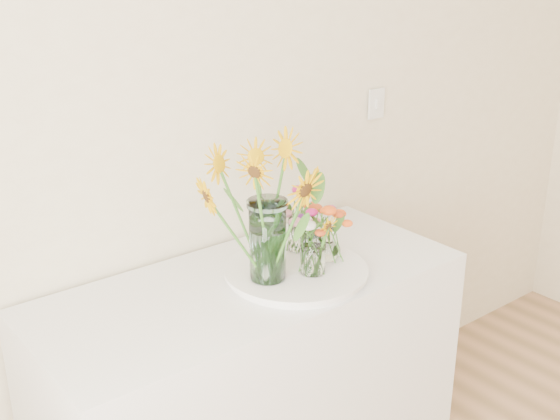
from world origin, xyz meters
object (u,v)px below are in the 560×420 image
object	(u,v)px
small_vase_a	(313,254)
tray	(296,273)
counter	(253,399)
small_vase_c	(299,234)
small_vase_b	(329,244)
mason_jar	(268,241)

from	to	relation	value
small_vase_a	tray	bearing A→B (deg)	110.67
counter	tray	world-z (taller)	tray
small_vase_c	small_vase_b	bearing A→B (deg)	-77.48
mason_jar	small_vase_c	distance (m)	0.25
counter	small_vase_c	bearing A→B (deg)	9.63
tray	mason_jar	xyz separation A→B (m)	(-0.11, 0.00, 0.14)
small_vase_a	small_vase_c	world-z (taller)	small_vase_a
mason_jar	small_vase_c	size ratio (longest dim) A/B	2.11
small_vase_c	counter	bearing A→B (deg)	-170.37
counter	small_vase_c	xyz separation A→B (m)	(0.23, 0.04, 0.54)
small_vase_a	small_vase_b	distance (m)	0.12
small_vase_c	tray	bearing A→B (deg)	-133.20
counter	tray	size ratio (longest dim) A/B	3.20
tray	small_vase_c	distance (m)	0.17
small_vase_a	small_vase_c	size ratio (longest dim) A/B	1.10
tray	counter	bearing A→B (deg)	151.51
tray	small_vase_b	xyz separation A→B (m)	(0.13, -0.01, 0.07)
tray	small_vase_a	size ratio (longest dim) A/B	3.19
mason_jar	small_vase_a	xyz separation A→B (m)	(0.13, -0.06, -0.06)
counter	small_vase_c	size ratio (longest dim) A/B	11.22
tray	small_vase_a	xyz separation A→B (m)	(0.02, -0.06, 0.08)
mason_jar	small_vase_c	xyz separation A→B (m)	(0.21, 0.11, -0.07)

